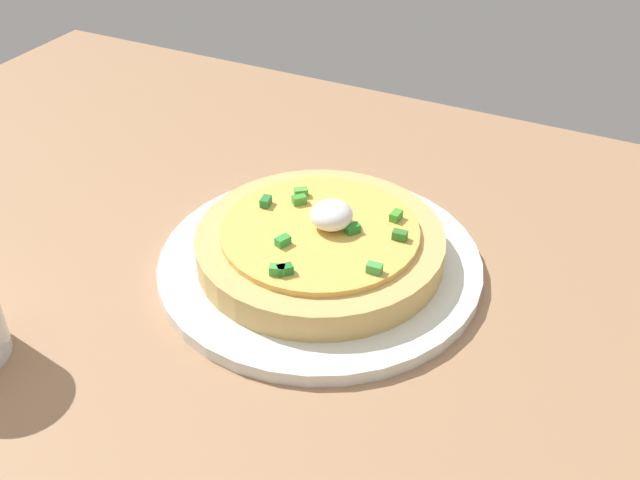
# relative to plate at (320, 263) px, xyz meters

# --- Properties ---
(dining_table) EXTENTS (1.15, 0.84, 0.02)m
(dining_table) POSITION_rel_plate_xyz_m (0.06, 0.04, -0.02)
(dining_table) COLOR #A37956
(dining_table) RESTS_ON ground
(plate) EXTENTS (0.30, 0.30, 0.01)m
(plate) POSITION_rel_plate_xyz_m (0.00, 0.00, 0.00)
(plate) COLOR white
(plate) RESTS_ON dining_table
(pizza) EXTENTS (0.23, 0.23, 0.06)m
(pizza) POSITION_rel_plate_xyz_m (-0.00, -0.00, 0.02)
(pizza) COLOR #DAB368
(pizza) RESTS_ON plate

